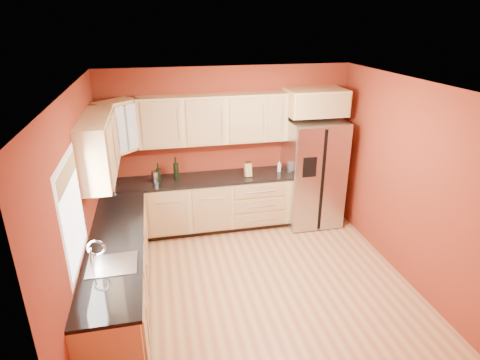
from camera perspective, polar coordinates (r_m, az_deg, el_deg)
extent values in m
plane|color=#A66340|center=(5.45, 2.48, -14.98)|extent=(4.00, 4.00, 0.00)
plane|color=silver|center=(4.39, 3.05, 13.15)|extent=(4.00, 4.00, 0.00)
cube|color=maroon|center=(6.60, -1.71, 4.66)|extent=(4.00, 0.04, 2.60)
cube|color=maroon|center=(3.17, 12.45, -17.32)|extent=(4.00, 0.04, 2.60)
cube|color=maroon|center=(4.71, -21.55, -4.44)|extent=(0.04, 4.00, 2.60)
cube|color=maroon|center=(5.60, 22.94, -0.44)|extent=(0.04, 4.00, 2.60)
cube|color=tan|center=(6.57, -5.87, -3.63)|extent=(2.90, 0.60, 0.88)
cube|color=tan|center=(5.10, -16.77, -12.89)|extent=(0.60, 2.80, 0.88)
cube|color=black|center=(6.37, -6.02, 0.06)|extent=(2.90, 0.62, 0.04)
cube|color=black|center=(4.85, -17.25, -8.42)|extent=(0.62, 2.80, 0.04)
cube|color=tan|center=(6.26, -3.76, 8.64)|extent=(2.30, 0.33, 0.75)
cube|color=tan|center=(5.17, -19.48, 4.47)|extent=(0.33, 1.35, 0.75)
cube|color=tan|center=(6.06, -17.01, 7.26)|extent=(0.67, 0.67, 0.75)
cube|color=tan|center=(6.51, 10.69, 10.87)|extent=(0.92, 0.60, 0.40)
cube|color=#B8B8BD|center=(6.76, 10.24, 1.07)|extent=(0.90, 0.75, 1.78)
cube|color=white|center=(4.16, -22.69, -4.36)|extent=(0.03, 0.90, 1.00)
cylinder|color=#B8B8BD|center=(6.28, -11.96, 0.43)|extent=(0.13, 0.13, 0.18)
cylinder|color=#B8B8BD|center=(6.36, -17.78, 0.04)|extent=(0.12, 0.12, 0.17)
cube|color=#A98652|center=(6.39, 1.13, 1.46)|extent=(0.11, 0.10, 0.21)
cylinder|color=silver|center=(6.62, 5.61, 1.92)|extent=(0.07, 0.07, 0.17)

